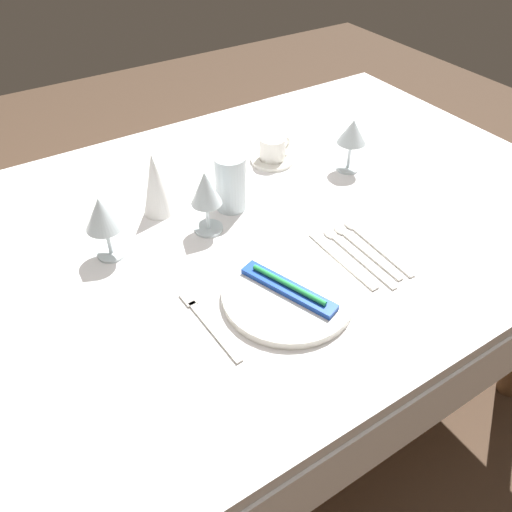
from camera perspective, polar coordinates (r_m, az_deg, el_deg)
ground_plane at (r=1.72m, az=-2.00°, el=-16.30°), size 6.00×6.00×0.00m
dining_table at (r=1.21m, az=-2.72°, el=0.49°), size 1.80×1.11×0.74m
dinner_plate at (r=0.98m, az=3.73°, el=-4.40°), size 0.27×0.27×0.02m
toothbrush_package at (r=0.97m, az=3.77°, el=-3.72°), size 0.11×0.21×0.02m
fork_outer at (r=0.95m, az=-5.70°, el=-7.61°), size 0.03×0.21×0.00m
dinner_knife at (r=1.08m, az=10.08°, el=-0.62°), size 0.02×0.21×0.00m
spoon_soup at (r=1.11m, az=10.79°, el=0.67°), size 0.03×0.23×0.01m
spoon_dessert at (r=1.13m, az=11.73°, el=1.31°), size 0.03×0.22×0.01m
spoon_tea at (r=1.14m, az=12.96°, el=1.78°), size 0.03×0.22×0.01m
saucer_left at (r=1.40m, az=1.90°, el=11.11°), size 0.12×0.12×0.01m
coffee_cup_left at (r=1.39m, az=2.00°, el=12.40°), size 0.09×0.07×0.06m
wine_glass_centre at (r=1.06m, az=-17.40°, el=4.50°), size 0.08×0.08×0.15m
wine_glass_left at (r=1.09m, az=-5.85°, el=7.49°), size 0.07×0.07×0.16m
wine_glass_right at (r=1.34m, az=11.09°, el=13.70°), size 0.08×0.08×0.14m
drink_tumbler at (r=1.19m, az=-2.94°, el=8.08°), size 0.07×0.07×0.14m
napkin_folded at (r=1.18m, az=-11.56°, el=8.16°), size 0.07×0.07×0.16m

